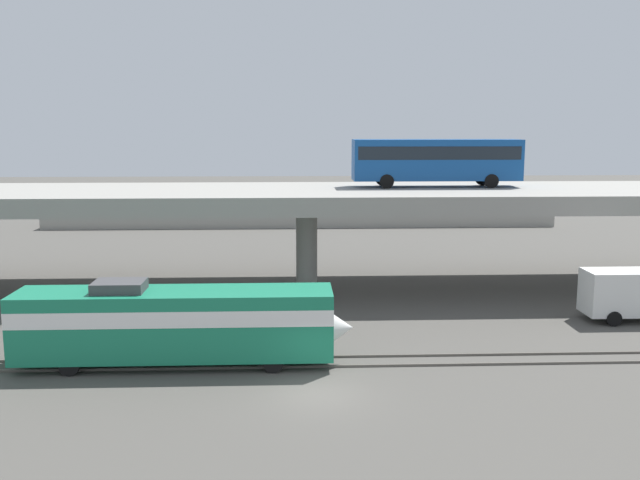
# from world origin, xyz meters

# --- Properties ---
(ground_plane) EXTENTS (260.00, 260.00, 0.00)m
(ground_plane) POSITION_xyz_m (0.00, 0.00, 0.00)
(ground_plane) COLOR #4C4944
(rail_strip_near) EXTENTS (110.00, 0.12, 0.12)m
(rail_strip_near) POSITION_xyz_m (0.00, 3.29, 0.06)
(rail_strip_near) COLOR #59544C
(rail_strip_near) RESTS_ON ground_plane
(rail_strip_far) EXTENTS (110.00, 0.12, 0.12)m
(rail_strip_far) POSITION_xyz_m (0.00, 4.71, 0.06)
(rail_strip_far) COLOR #59544C
(rail_strip_far) RESTS_ON ground_plane
(train_locomotive) EXTENTS (16.13, 3.04, 4.18)m
(train_locomotive) POSITION_xyz_m (-5.94, 4.00, 2.19)
(train_locomotive) COLOR #197A56
(train_locomotive) RESTS_ON ground_plane
(highway_overpass) EXTENTS (96.00, 11.96, 7.07)m
(highway_overpass) POSITION_xyz_m (0.00, 20.00, 6.35)
(highway_overpass) COLOR gray
(highway_overpass) RESTS_ON ground_plane
(transit_bus_on_overpass) EXTENTS (12.00, 2.68, 3.40)m
(transit_bus_on_overpass) POSITION_xyz_m (9.35, 21.30, 9.13)
(transit_bus_on_overpass) COLOR #14478C
(transit_bus_on_overpass) RESTS_ON highway_overpass
(service_truck_west) EXTENTS (6.80, 2.46, 3.04)m
(service_truck_west) POSITION_xyz_m (19.40, 10.68, 1.64)
(service_truck_west) COLOR #0C4C26
(service_truck_west) RESTS_ON ground_plane
(pier_parking_lot) EXTENTS (57.75, 12.45, 1.49)m
(pier_parking_lot) POSITION_xyz_m (0.00, 55.00, 0.74)
(pier_parking_lot) COLOR gray
(pier_parking_lot) RESTS_ON ground_plane
(parked_car_0) EXTENTS (4.14, 1.84, 1.50)m
(parked_car_0) POSITION_xyz_m (3.51, 52.84, 2.26)
(parked_car_0) COLOR #9E998C
(parked_car_0) RESTS_ON pier_parking_lot
(parked_car_1) EXTENTS (4.59, 1.82, 1.50)m
(parked_car_1) POSITION_xyz_m (-2.82, 58.00, 2.26)
(parked_car_1) COLOR silver
(parked_car_1) RESTS_ON pier_parking_lot
(parked_car_2) EXTENTS (4.46, 1.86, 1.50)m
(parked_car_2) POSITION_xyz_m (-11.75, 55.56, 2.26)
(parked_car_2) COLOR #515459
(parked_car_2) RESTS_ON pier_parking_lot
(parked_car_3) EXTENTS (4.42, 1.91, 1.50)m
(parked_car_3) POSITION_xyz_m (16.86, 52.80, 2.26)
(parked_car_3) COLOR black
(parked_car_3) RESTS_ON pier_parking_lot
(parked_car_4) EXTENTS (4.49, 2.00, 1.50)m
(parked_car_4) POSITION_xyz_m (-16.77, 56.67, 2.26)
(parked_car_4) COLOR silver
(parked_car_4) RESTS_ON pier_parking_lot
(parked_car_5) EXTENTS (4.05, 1.86, 1.50)m
(parked_car_5) POSITION_xyz_m (11.28, 55.77, 2.26)
(parked_car_5) COLOR black
(parked_car_5) RESTS_ON pier_parking_lot
(harbor_water) EXTENTS (140.00, 36.00, 0.01)m
(harbor_water) POSITION_xyz_m (0.00, 78.00, 0.00)
(harbor_water) COLOR navy
(harbor_water) RESTS_ON ground_plane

